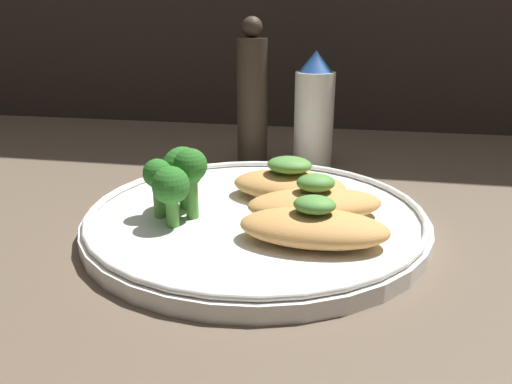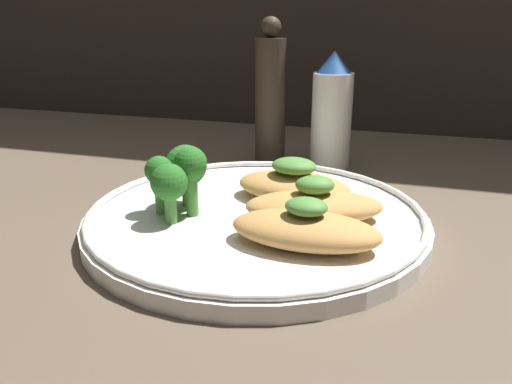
{
  "view_description": "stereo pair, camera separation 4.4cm",
  "coord_description": "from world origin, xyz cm",
  "px_view_note": "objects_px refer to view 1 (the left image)",
  "views": [
    {
      "loc": [
        7.77,
        -40.55,
        18.2
      ],
      "look_at": [
        0.0,
        0.0,
        3.4
      ],
      "focal_mm": 35.0,
      "sensor_mm": 36.0,
      "label": 1
    },
    {
      "loc": [
        12.02,
        -39.5,
        18.2
      ],
      "look_at": [
        0.0,
        0.0,
        3.4
      ],
      "focal_mm": 35.0,
      "sensor_mm": 36.0,
      "label": 2
    }
  ],
  "objects_px": {
    "broccoli_bunch": "(178,175)",
    "pepper_grinder": "(252,98)",
    "sauce_bottle": "(314,112)",
    "plate": "(256,217)"
  },
  "relations": [
    {
      "from": "broccoli_bunch",
      "to": "sauce_bottle",
      "type": "xyz_separation_m",
      "value": [
        0.1,
        0.23,
        0.02
      ]
    },
    {
      "from": "plate",
      "to": "pepper_grinder",
      "type": "relative_size",
      "value": 1.69
    },
    {
      "from": "broccoli_bunch",
      "to": "pepper_grinder",
      "type": "bearing_deg",
      "value": 84.89
    },
    {
      "from": "plate",
      "to": "pepper_grinder",
      "type": "bearing_deg",
      "value": 102.09
    },
    {
      "from": "pepper_grinder",
      "to": "sauce_bottle",
      "type": "bearing_deg",
      "value": -0.0
    },
    {
      "from": "broccoli_bunch",
      "to": "pepper_grinder",
      "type": "xyz_separation_m",
      "value": [
        0.02,
        0.23,
        0.03
      ]
    },
    {
      "from": "plate",
      "to": "broccoli_bunch",
      "type": "bearing_deg",
      "value": -163.68
    },
    {
      "from": "broccoli_bunch",
      "to": "pepper_grinder",
      "type": "relative_size",
      "value": 0.41
    },
    {
      "from": "plate",
      "to": "sauce_bottle",
      "type": "height_order",
      "value": "sauce_bottle"
    },
    {
      "from": "pepper_grinder",
      "to": "plate",
      "type": "bearing_deg",
      "value": -77.91
    }
  ]
}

